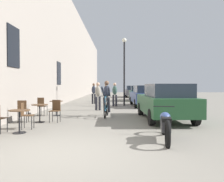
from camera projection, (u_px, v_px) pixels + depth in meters
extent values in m
plane|color=gray|center=(69.00, 152.00, 4.92)|extent=(88.00, 88.00, 0.00)
cube|color=gray|center=(62.00, 45.00, 18.83)|extent=(0.50, 68.00, 9.78)
cube|color=black|center=(14.00, 47.00, 9.20)|extent=(0.04, 1.10, 1.70)
cube|color=black|center=(59.00, 73.00, 16.68)|extent=(0.04, 1.10, 1.70)
cylinder|color=black|center=(20.00, 133.00, 6.92)|extent=(0.40, 0.40, 0.02)
cylinder|color=black|center=(19.00, 122.00, 6.91)|extent=(0.05, 0.05, 0.67)
cylinder|color=#4C331E|center=(19.00, 110.00, 6.90)|extent=(0.64, 0.64, 0.02)
cylinder|color=black|center=(7.00, 125.00, 7.05)|extent=(0.02, 0.02, 0.45)
cylinder|color=black|center=(0.00, 127.00, 6.73)|extent=(0.02, 0.02, 0.45)
cylinder|color=black|center=(34.00, 121.00, 7.76)|extent=(0.02, 0.02, 0.45)
cylinder|color=black|center=(32.00, 123.00, 7.44)|extent=(0.02, 0.02, 0.45)
cylinder|color=black|center=(24.00, 122.00, 7.72)|extent=(0.02, 0.02, 0.45)
cylinder|color=black|center=(22.00, 123.00, 7.40)|extent=(0.02, 0.02, 0.45)
cube|color=#4C331E|center=(28.00, 115.00, 7.58)|extent=(0.43, 0.43, 0.02)
cube|color=#4C331E|center=(22.00, 109.00, 7.55)|extent=(0.06, 0.34, 0.42)
cylinder|color=black|center=(40.00, 122.00, 8.93)|extent=(0.40, 0.40, 0.02)
cylinder|color=black|center=(40.00, 113.00, 8.92)|extent=(0.05, 0.05, 0.67)
cylinder|color=#4C331E|center=(40.00, 105.00, 8.92)|extent=(0.64, 0.64, 0.02)
cylinder|color=black|center=(57.00, 117.00, 8.74)|extent=(0.02, 0.02, 0.45)
cylinder|color=black|center=(49.00, 117.00, 8.78)|extent=(0.02, 0.02, 0.45)
cylinder|color=black|center=(60.00, 116.00, 9.06)|extent=(0.02, 0.02, 0.45)
cylinder|color=black|center=(53.00, 116.00, 9.10)|extent=(0.02, 0.02, 0.45)
cube|color=#4C331E|center=(55.00, 111.00, 8.91)|extent=(0.42, 0.42, 0.02)
cube|color=#4C331E|center=(56.00, 105.00, 9.09)|extent=(0.34, 0.05, 0.42)
cylinder|color=black|center=(20.00, 116.00, 9.07)|extent=(0.02, 0.02, 0.45)
cylinder|color=black|center=(28.00, 116.00, 9.12)|extent=(0.02, 0.02, 0.45)
cylinder|color=black|center=(18.00, 117.00, 8.75)|extent=(0.02, 0.02, 0.45)
cylinder|color=black|center=(26.00, 117.00, 8.80)|extent=(0.02, 0.02, 0.45)
cube|color=#4C331E|center=(23.00, 111.00, 8.93)|extent=(0.43, 0.43, 0.02)
cube|color=#4C331E|center=(22.00, 106.00, 8.75)|extent=(0.34, 0.07, 0.42)
cylinder|color=black|center=(56.00, 115.00, 10.95)|extent=(0.40, 0.40, 0.02)
cylinder|color=black|center=(56.00, 108.00, 10.94)|extent=(0.05, 0.05, 0.67)
cylinder|color=#4C331E|center=(56.00, 101.00, 10.93)|extent=(0.64, 0.64, 0.02)
cylinder|color=black|center=(41.00, 111.00, 11.13)|extent=(0.02, 0.02, 0.45)
cylinder|color=black|center=(47.00, 111.00, 11.08)|extent=(0.02, 0.02, 0.45)
cylinder|color=black|center=(38.00, 111.00, 10.82)|extent=(0.02, 0.02, 0.45)
cylinder|color=black|center=(44.00, 111.00, 10.76)|extent=(0.02, 0.02, 0.45)
cube|color=#4C331E|center=(43.00, 106.00, 10.94)|extent=(0.43, 0.43, 0.02)
cube|color=#4C331E|center=(41.00, 102.00, 10.76)|extent=(0.34, 0.07, 0.42)
torus|color=black|center=(105.00, 111.00, 9.98)|extent=(0.10, 0.71, 0.71)
torus|color=black|center=(107.00, 109.00, 11.03)|extent=(0.10, 0.71, 0.71)
cylinder|color=#286084|center=(107.00, 103.00, 10.93)|extent=(0.05, 0.22, 0.58)
cylinder|color=#286084|center=(106.00, 97.00, 10.42)|extent=(0.09, 0.82, 0.14)
cylinder|color=#286084|center=(105.00, 104.00, 10.00)|extent=(0.04, 0.09, 0.67)
cylinder|color=#286084|center=(106.00, 109.00, 10.53)|extent=(0.11, 1.00, 0.12)
cylinder|color=black|center=(105.00, 96.00, 10.01)|extent=(0.52, 0.06, 0.03)
ellipsoid|color=black|center=(107.00, 97.00, 10.83)|extent=(0.12, 0.24, 0.06)
ellipsoid|color=#2D3342|center=(107.00, 91.00, 10.75)|extent=(0.36, 0.37, 0.59)
sphere|color=brown|center=(107.00, 83.00, 10.70)|extent=(0.22, 0.22, 0.22)
cylinder|color=#26262D|center=(109.00, 105.00, 10.68)|extent=(0.16, 0.40, 0.75)
cylinder|color=#26262D|center=(105.00, 105.00, 10.69)|extent=(0.16, 0.40, 0.75)
cylinder|color=#2D3342|center=(109.00, 91.00, 10.35)|extent=(0.13, 0.75, 0.48)
cylinder|color=#2D3342|center=(103.00, 91.00, 10.37)|extent=(0.16, 0.75, 0.48)
cylinder|color=#26262D|center=(96.00, 103.00, 13.29)|extent=(0.14, 0.14, 0.81)
cylinder|color=#26262D|center=(100.00, 103.00, 13.30)|extent=(0.14, 0.14, 0.81)
ellipsoid|color=#9E9384|center=(98.00, 91.00, 13.27)|extent=(0.35, 0.26, 0.64)
sphere|color=tan|center=(98.00, 84.00, 13.26)|extent=(0.22, 0.22, 0.22)
cylinder|color=#26262D|center=(113.00, 101.00, 15.80)|extent=(0.14, 0.14, 0.81)
cylinder|color=#26262D|center=(116.00, 101.00, 15.80)|extent=(0.14, 0.14, 0.81)
ellipsoid|color=#38564C|center=(115.00, 90.00, 15.79)|extent=(0.34, 0.24, 0.64)
sphere|color=tan|center=(115.00, 84.00, 15.78)|extent=(0.22, 0.22, 0.22)
cylinder|color=#26262D|center=(93.00, 99.00, 18.05)|extent=(0.14, 0.14, 0.81)
cylinder|color=#26262D|center=(95.00, 99.00, 18.02)|extent=(0.14, 0.14, 0.81)
ellipsoid|color=#2D3342|center=(94.00, 90.00, 18.02)|extent=(0.37, 0.29, 0.64)
sphere|color=brown|center=(94.00, 85.00, 18.01)|extent=(0.22, 0.22, 0.22)
cylinder|color=#26262D|center=(105.00, 98.00, 20.08)|extent=(0.14, 0.14, 0.78)
cylinder|color=#26262D|center=(107.00, 98.00, 20.10)|extent=(0.14, 0.14, 0.78)
ellipsoid|color=#4C3D5B|center=(106.00, 90.00, 20.07)|extent=(0.37, 0.28, 0.61)
sphere|color=#A57A5B|center=(106.00, 85.00, 20.06)|extent=(0.22, 0.22, 0.22)
cylinder|color=black|center=(124.00, 74.00, 16.12)|extent=(0.12, 0.12, 4.60)
sphere|color=silver|center=(124.00, 40.00, 16.06)|extent=(0.32, 0.32, 0.32)
cube|color=#23512D|center=(164.00, 104.00, 9.65)|extent=(1.91, 4.38, 0.71)
cube|color=#283342|center=(167.00, 90.00, 9.11)|extent=(1.57, 2.38, 0.52)
cylinder|color=black|center=(141.00, 109.00, 11.08)|extent=(0.22, 0.63, 0.63)
cylinder|color=black|center=(173.00, 109.00, 11.10)|extent=(0.22, 0.63, 0.63)
cylinder|color=black|center=(152.00, 117.00, 8.22)|extent=(0.22, 0.63, 0.63)
cylinder|color=black|center=(196.00, 117.00, 8.24)|extent=(0.22, 0.63, 0.63)
cube|color=#384C84|center=(144.00, 97.00, 15.98)|extent=(1.84, 4.21, 0.68)
cube|color=#283342|center=(146.00, 89.00, 15.46)|extent=(1.51, 2.29, 0.50)
cylinder|color=black|center=(131.00, 101.00, 17.35)|extent=(0.21, 0.61, 0.60)
cylinder|color=black|center=(152.00, 101.00, 17.37)|extent=(0.21, 0.61, 0.60)
cylinder|color=black|center=(136.00, 103.00, 14.60)|extent=(0.21, 0.61, 0.60)
cylinder|color=black|center=(160.00, 103.00, 14.62)|extent=(0.21, 0.61, 0.60)
cube|color=#23512D|center=(138.00, 94.00, 21.78)|extent=(1.80, 4.11, 0.66)
cube|color=#283342|center=(139.00, 88.00, 21.28)|extent=(1.48, 2.23, 0.49)
cylinder|color=black|center=(130.00, 97.00, 23.16)|extent=(0.21, 0.59, 0.58)
cylinder|color=black|center=(145.00, 97.00, 23.10)|extent=(0.21, 0.59, 0.58)
cylinder|color=black|center=(131.00, 98.00, 20.49)|extent=(0.21, 0.59, 0.58)
cylinder|color=black|center=(148.00, 98.00, 20.42)|extent=(0.21, 0.59, 0.58)
cube|color=#595960|center=(132.00, 92.00, 28.14)|extent=(1.70, 4.09, 0.67)
cube|color=#283342|center=(132.00, 88.00, 27.63)|extent=(1.43, 2.21, 0.49)
cylinder|color=black|center=(125.00, 94.00, 29.50)|extent=(0.19, 0.59, 0.59)
cylinder|color=black|center=(137.00, 94.00, 29.49)|extent=(0.19, 0.59, 0.59)
cylinder|color=black|center=(127.00, 95.00, 26.81)|extent=(0.19, 0.59, 0.59)
cylinder|color=black|center=(139.00, 95.00, 26.79)|extent=(0.19, 0.59, 0.59)
torus|color=black|center=(164.00, 124.00, 6.78)|extent=(0.19, 0.70, 0.69)
torus|color=black|center=(168.00, 134.00, 5.35)|extent=(0.20, 0.71, 0.70)
cube|color=#333338|center=(165.00, 125.00, 6.06)|extent=(0.35, 0.79, 0.28)
ellipsoid|color=#384C84|center=(165.00, 116.00, 6.15)|extent=(0.35, 0.56, 0.24)
cube|color=black|center=(166.00, 119.00, 5.78)|extent=(0.30, 0.47, 0.10)
cylinder|color=black|center=(164.00, 106.00, 6.67)|extent=(0.62, 0.12, 0.03)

